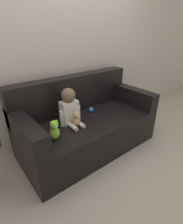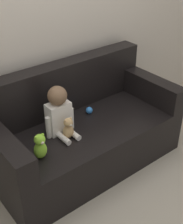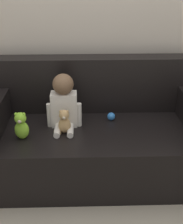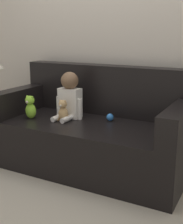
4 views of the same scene
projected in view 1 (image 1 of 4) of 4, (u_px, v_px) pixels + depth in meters
ground_plane at (89, 146)px, 2.43m from camera, size 12.00×12.00×0.00m
wall_back at (63, 44)px, 2.23m from camera, size 8.00×0.05×2.60m
couch at (86, 124)px, 2.33m from camera, size 1.76×0.86×0.92m
person_baby at (70, 108)px, 2.04m from camera, size 0.28×0.30×0.44m
teddy_bear_brown at (76, 120)px, 2.00m from camera, size 0.12×0.09×0.20m
plush_toy_side at (55, 130)px, 1.77m from camera, size 0.11×0.10×0.22m
toy_ball at (91, 110)px, 2.39m from camera, size 0.07×0.07×0.07m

